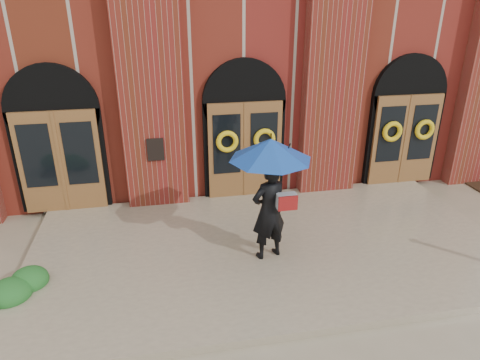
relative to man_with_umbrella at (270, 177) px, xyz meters
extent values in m
plane|color=gray|center=(0.13, 0.27, -1.90)|extent=(90.00, 90.00, 0.00)
cube|color=tan|center=(0.13, 0.42, -1.83)|extent=(10.00, 5.30, 0.15)
cube|color=maroon|center=(0.13, 9.17, 1.60)|extent=(16.00, 12.00, 7.00)
cube|color=black|center=(-2.12, 2.74, -0.25)|extent=(0.40, 0.05, 0.55)
cube|color=maroon|center=(-2.12, 3.00, 1.60)|extent=(1.50, 0.45, 7.00)
cube|color=maroon|center=(2.38, 3.00, 1.60)|extent=(1.50, 0.45, 7.00)
cube|color=brown|center=(-4.37, 2.98, -0.50)|extent=(1.90, 0.10, 2.50)
cylinder|color=black|center=(-4.37, 3.12, 0.75)|extent=(2.10, 0.22, 2.10)
cube|color=brown|center=(0.13, 2.98, -0.50)|extent=(1.90, 0.10, 2.50)
cylinder|color=black|center=(0.13, 3.12, 0.75)|extent=(2.10, 0.22, 2.10)
cube|color=brown|center=(4.63, 2.98, -0.50)|extent=(1.90, 0.10, 2.50)
cylinder|color=black|center=(4.63, 3.12, 0.75)|extent=(2.10, 0.22, 2.10)
torus|color=yellow|center=(-0.35, 2.86, -0.20)|extent=(0.57, 0.13, 0.57)
torus|color=yellow|center=(0.61, 2.86, -0.20)|extent=(0.57, 0.13, 0.57)
torus|color=yellow|center=(4.15, 2.86, -0.20)|extent=(0.57, 0.13, 0.57)
torus|color=yellow|center=(5.11, 2.86, -0.20)|extent=(0.57, 0.13, 0.57)
imported|color=black|center=(0.00, 0.00, -0.73)|extent=(0.85, 0.68, 2.03)
cone|color=#14429E|center=(0.00, 0.00, 0.55)|extent=(1.96, 1.96, 0.41)
cylinder|color=black|center=(0.05, -0.05, 0.01)|extent=(0.02, 0.02, 0.67)
cube|color=#AEB1B4|center=(0.29, -0.16, -0.46)|extent=(0.42, 0.29, 0.30)
cube|color=maroon|center=(0.29, -0.27, -0.46)|extent=(0.37, 0.14, 0.30)
camera|label=1|loc=(-1.99, -7.20, 3.12)|focal=32.00mm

